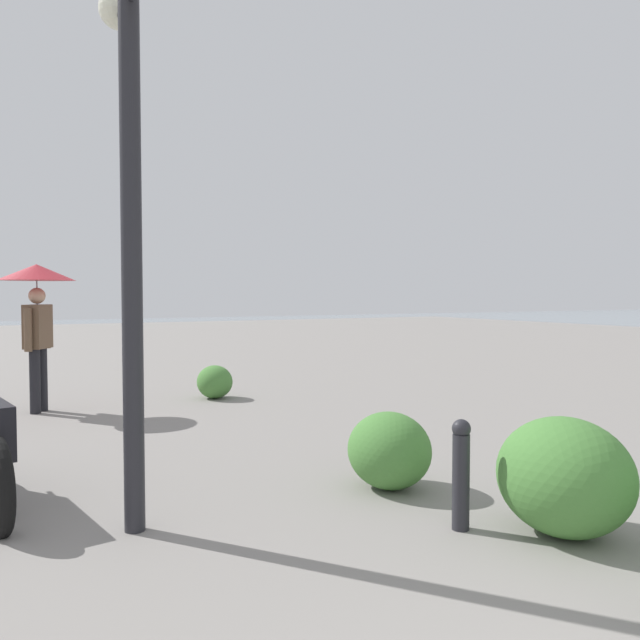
# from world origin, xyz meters

# --- Properties ---
(lamppost) EXTENTS (0.98, 0.28, 3.79)m
(lamppost) POSITION_xyz_m (4.38, 1.43, 2.55)
(lamppost) COLOR #232328
(lamppost) RESTS_ON ground
(pedestrian) EXTENTS (1.00, 1.00, 2.03)m
(pedestrian) POSITION_xyz_m (9.42, 1.69, 1.60)
(pedestrian) COLOR black
(pedestrian) RESTS_ON ground
(bollard_mid) EXTENTS (0.13, 0.13, 0.77)m
(bollard_mid) POSITION_xyz_m (3.35, -0.56, 0.40)
(bollard_mid) COLOR #232328
(bollard_mid) RESTS_ON ground
(shrub_round) EXTENTS (0.94, 0.85, 0.80)m
(shrub_round) POSITION_xyz_m (2.95, -1.11, 0.40)
(shrub_round) COLOR #477F38
(shrub_round) RESTS_ON ground
(shrub_wide) EXTENTS (0.75, 0.68, 0.64)m
(shrub_wide) POSITION_xyz_m (4.35, -0.65, 0.32)
(shrub_wide) COLOR #477F38
(shrub_wide) RESTS_ON ground
(shrub_tall) EXTENTS (0.61, 0.55, 0.51)m
(shrub_tall) POSITION_xyz_m (9.39, -0.81, 0.26)
(shrub_tall) COLOR #477F38
(shrub_tall) RESTS_ON ground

